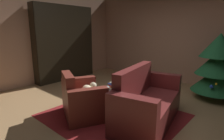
% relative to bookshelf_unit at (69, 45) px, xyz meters
% --- Properties ---
extents(ground_plane, '(7.09, 7.09, 0.00)m').
position_rel_bookshelf_unit_xyz_m(ground_plane, '(2.75, -0.82, -1.09)').
color(ground_plane, tan).
extents(wall_back, '(6.03, 0.06, 2.72)m').
position_rel_bookshelf_unit_xyz_m(wall_back, '(2.75, 1.97, 0.27)').
color(wall_back, tan).
rests_on(wall_back, ground).
extents(wall_left, '(0.06, 5.64, 2.72)m').
position_rel_bookshelf_unit_xyz_m(wall_left, '(-0.24, -0.82, 0.27)').
color(wall_left, tan).
rests_on(wall_left, ground).
extents(area_rug, '(2.28, 2.05, 0.01)m').
position_rel_bookshelf_unit_xyz_m(area_rug, '(2.84, -1.07, -1.09)').
color(area_rug, maroon).
rests_on(area_rug, ground).
extents(bookshelf_unit, '(0.32, 1.98, 2.28)m').
position_rel_bookshelf_unit_xyz_m(bookshelf_unit, '(0.00, 0.00, 0.00)').
color(bookshelf_unit, black).
rests_on(bookshelf_unit, ground).
extents(armchair_red, '(1.13, 1.01, 0.81)m').
position_rel_bookshelf_unit_xyz_m(armchair_red, '(2.40, -1.44, -0.79)').
color(armchair_red, maroon).
rests_on(armchair_red, ground).
extents(couch_red, '(1.07, 1.80, 0.94)m').
position_rel_bookshelf_unit_xyz_m(couch_red, '(3.39, -0.82, -0.77)').
color(couch_red, maroon).
rests_on(couch_red, ground).
extents(coffee_table, '(0.65, 0.65, 0.47)m').
position_rel_bookshelf_unit_xyz_m(coffee_table, '(2.85, -0.98, -0.67)').
color(coffee_table, black).
rests_on(coffee_table, ground).
extents(book_stack_on_table, '(0.24, 0.17, 0.14)m').
position_rel_bookshelf_unit_xyz_m(book_stack_on_table, '(2.80, -1.00, -0.55)').
color(book_stack_on_table, gray).
rests_on(book_stack_on_table, coffee_table).
extents(bottle_on_table, '(0.07, 0.07, 0.30)m').
position_rel_bookshelf_unit_xyz_m(bottle_on_table, '(2.85, -0.81, -0.50)').
color(bottle_on_table, '#552622').
rests_on(bottle_on_table, coffee_table).
extents(decorated_tree, '(1.03, 1.03, 1.49)m').
position_rel_bookshelf_unit_xyz_m(decorated_tree, '(4.00, 1.14, -0.32)').
color(decorated_tree, brown).
rests_on(decorated_tree, ground).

